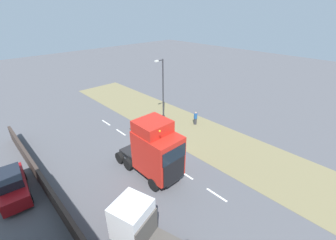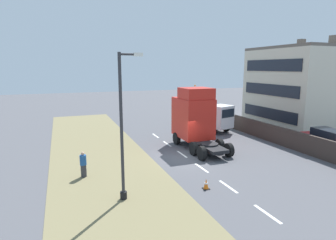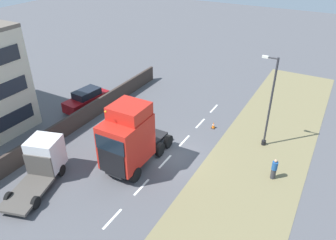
% 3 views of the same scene
% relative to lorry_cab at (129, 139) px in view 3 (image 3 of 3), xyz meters
% --- Properties ---
extents(ground_plane, '(120.00, 120.00, 0.00)m').
position_rel_lorry_cab_xyz_m(ground_plane, '(-1.87, -2.68, -2.48)').
color(ground_plane, '#515156').
rests_on(ground_plane, ground).
extents(grass_verge, '(7.00, 44.00, 0.01)m').
position_rel_lorry_cab_xyz_m(grass_verge, '(-7.87, -2.68, -2.47)').
color(grass_verge, olive).
rests_on(grass_verge, ground).
extents(lane_markings, '(0.16, 17.80, 0.00)m').
position_rel_lorry_cab_xyz_m(lane_markings, '(-1.87, -3.38, -2.48)').
color(lane_markings, white).
rests_on(lane_markings, ground).
extents(boundary_wall, '(0.25, 24.00, 1.56)m').
position_rel_lorry_cab_xyz_m(boundary_wall, '(7.13, -2.68, -1.70)').
color(boundary_wall, '#382D28').
rests_on(boundary_wall, ground).
extents(lorry_cab, '(2.62, 6.44, 5.10)m').
position_rel_lorry_cab_xyz_m(lorry_cab, '(0.00, 0.00, 0.00)').
color(lorry_cab, black).
rests_on(lorry_cab, ground).
extents(flatbed_truck, '(3.47, 5.74, 2.85)m').
position_rel_lorry_cab_xyz_m(flatbed_truck, '(4.50, 3.73, -0.99)').
color(flatbed_truck, silver).
rests_on(flatbed_truck, ground).
extents(parked_car, '(2.23, 4.70, 1.89)m').
position_rel_lorry_cab_xyz_m(parked_car, '(8.86, -5.56, -1.55)').
color(parked_car, maroon).
rests_on(parked_car, ground).
extents(lamp_post, '(1.29, 0.34, 7.29)m').
position_rel_lorry_cab_xyz_m(lamp_post, '(-7.61, -7.55, 0.87)').
color(lamp_post, black).
rests_on(lamp_post, ground).
extents(pedestrian, '(0.39, 0.39, 1.59)m').
position_rel_lorry_cab_xyz_m(pedestrian, '(-9.32, -3.77, -1.70)').
color(pedestrian, '#333338').
rests_on(pedestrian, ground).
extents(traffic_cone_lead, '(0.36, 0.36, 0.58)m').
position_rel_lorry_cab_xyz_m(traffic_cone_lead, '(-3.19, -7.99, -2.19)').
color(traffic_cone_lead, black).
rests_on(traffic_cone_lead, ground).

